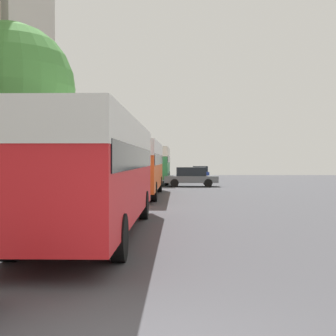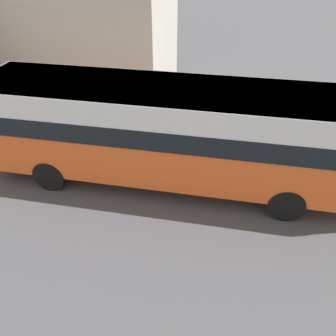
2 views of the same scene
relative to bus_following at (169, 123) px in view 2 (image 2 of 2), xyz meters
The scene contains 1 object.
bus_following is the anchor object (origin of this frame).
Camera 2 is at (6.50, 23.99, 6.46)m, focal length 35.00 mm.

